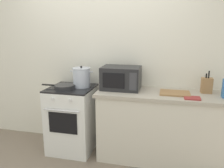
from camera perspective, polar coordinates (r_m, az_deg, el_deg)
back_wall at (r=3.25m, az=2.79°, el=5.71°), size 4.40×0.10×2.50m
lower_cabinet_right at (r=3.08m, az=12.57°, el=-10.80°), size 1.64×0.56×0.88m
countertop_right at (r=2.92m, az=13.03°, el=-2.54°), size 1.70×0.60×0.04m
stove at (r=3.30m, az=-9.91°, el=-8.59°), size 0.60×0.64×0.92m
stock_pot at (r=3.14m, az=-7.66°, el=1.67°), size 0.33×0.24×0.29m
frying_pan at (r=3.11m, az=-11.88°, el=-0.64°), size 0.47×0.27×0.05m
microwave at (r=2.99m, az=2.30°, el=1.53°), size 0.50×0.37×0.30m
cutting_board at (r=2.90m, az=15.51°, el=-2.21°), size 0.36×0.26×0.02m
knife_block at (r=3.05m, az=22.68°, el=-0.31°), size 0.13×0.10×0.28m
oven_mitt at (r=2.76m, az=19.52°, el=-3.34°), size 0.18×0.14×0.02m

